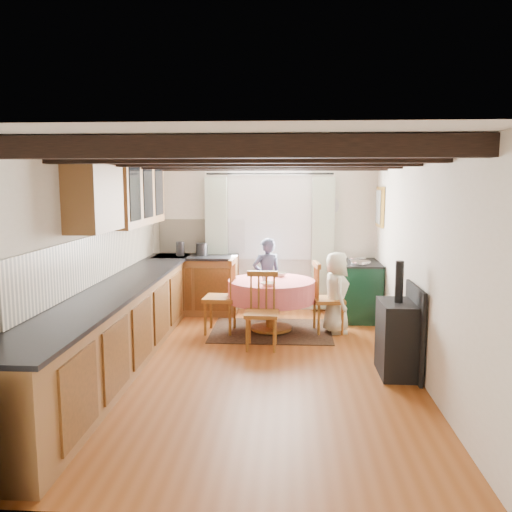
# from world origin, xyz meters

# --- Properties ---
(floor) EXTENTS (3.60, 5.50, 0.00)m
(floor) POSITION_xyz_m (0.00, 0.00, 0.00)
(floor) COLOR brown
(floor) RESTS_ON ground
(ceiling) EXTENTS (3.60, 5.50, 0.00)m
(ceiling) POSITION_xyz_m (0.00, 0.00, 2.40)
(ceiling) COLOR white
(ceiling) RESTS_ON ground
(wall_back) EXTENTS (3.60, 0.00, 2.40)m
(wall_back) POSITION_xyz_m (0.00, 2.75, 1.20)
(wall_back) COLOR silver
(wall_back) RESTS_ON ground
(wall_front) EXTENTS (3.60, 0.00, 2.40)m
(wall_front) POSITION_xyz_m (0.00, -2.75, 1.20)
(wall_front) COLOR silver
(wall_front) RESTS_ON ground
(wall_left) EXTENTS (0.00, 5.50, 2.40)m
(wall_left) POSITION_xyz_m (-1.80, 0.00, 1.20)
(wall_left) COLOR silver
(wall_left) RESTS_ON ground
(wall_right) EXTENTS (0.00, 5.50, 2.40)m
(wall_right) POSITION_xyz_m (1.80, 0.00, 1.20)
(wall_right) COLOR silver
(wall_right) RESTS_ON ground
(beam_a) EXTENTS (3.60, 0.16, 0.16)m
(beam_a) POSITION_xyz_m (0.00, -2.00, 2.31)
(beam_a) COLOR black
(beam_a) RESTS_ON ceiling
(beam_b) EXTENTS (3.60, 0.16, 0.16)m
(beam_b) POSITION_xyz_m (0.00, -1.00, 2.31)
(beam_b) COLOR black
(beam_b) RESTS_ON ceiling
(beam_c) EXTENTS (3.60, 0.16, 0.16)m
(beam_c) POSITION_xyz_m (0.00, 0.00, 2.31)
(beam_c) COLOR black
(beam_c) RESTS_ON ceiling
(beam_d) EXTENTS (3.60, 0.16, 0.16)m
(beam_d) POSITION_xyz_m (0.00, 1.00, 2.31)
(beam_d) COLOR black
(beam_d) RESTS_ON ceiling
(beam_e) EXTENTS (3.60, 0.16, 0.16)m
(beam_e) POSITION_xyz_m (0.00, 2.00, 2.31)
(beam_e) COLOR black
(beam_e) RESTS_ON ceiling
(splash_left) EXTENTS (0.02, 4.50, 0.55)m
(splash_left) POSITION_xyz_m (-1.78, 0.30, 1.20)
(splash_left) COLOR beige
(splash_left) RESTS_ON wall_left
(splash_back) EXTENTS (1.40, 0.02, 0.55)m
(splash_back) POSITION_xyz_m (-1.00, 2.73, 1.20)
(splash_back) COLOR beige
(splash_back) RESTS_ON wall_back
(base_cabinet_left) EXTENTS (0.60, 5.30, 0.88)m
(base_cabinet_left) POSITION_xyz_m (-1.50, 0.00, 0.44)
(base_cabinet_left) COLOR brown
(base_cabinet_left) RESTS_ON floor
(base_cabinet_back) EXTENTS (1.30, 0.60, 0.88)m
(base_cabinet_back) POSITION_xyz_m (-1.05, 2.45, 0.44)
(base_cabinet_back) COLOR brown
(base_cabinet_back) RESTS_ON floor
(worktop_left) EXTENTS (0.64, 5.30, 0.04)m
(worktop_left) POSITION_xyz_m (-1.48, 0.00, 0.90)
(worktop_left) COLOR black
(worktop_left) RESTS_ON base_cabinet_left
(worktop_back) EXTENTS (1.30, 0.64, 0.04)m
(worktop_back) POSITION_xyz_m (-1.05, 2.43, 0.90)
(worktop_back) COLOR black
(worktop_back) RESTS_ON base_cabinet_back
(wall_cabinet_glass) EXTENTS (0.34, 1.80, 0.90)m
(wall_cabinet_glass) POSITION_xyz_m (-1.63, 1.20, 1.95)
(wall_cabinet_glass) COLOR brown
(wall_cabinet_glass) RESTS_ON wall_left
(wall_cabinet_solid) EXTENTS (0.34, 0.90, 0.70)m
(wall_cabinet_solid) POSITION_xyz_m (-1.63, -0.30, 1.90)
(wall_cabinet_solid) COLOR brown
(wall_cabinet_solid) RESTS_ON wall_left
(window_frame) EXTENTS (1.34, 0.03, 1.54)m
(window_frame) POSITION_xyz_m (0.10, 2.73, 1.60)
(window_frame) COLOR white
(window_frame) RESTS_ON wall_back
(window_pane) EXTENTS (1.20, 0.01, 1.40)m
(window_pane) POSITION_xyz_m (0.10, 2.74, 1.60)
(window_pane) COLOR white
(window_pane) RESTS_ON wall_back
(curtain_left) EXTENTS (0.35, 0.10, 2.10)m
(curtain_left) POSITION_xyz_m (-0.75, 2.65, 1.10)
(curtain_left) COLOR silver
(curtain_left) RESTS_ON wall_back
(curtain_right) EXTENTS (0.35, 0.10, 2.10)m
(curtain_right) POSITION_xyz_m (0.95, 2.65, 1.10)
(curtain_right) COLOR silver
(curtain_right) RESTS_ON wall_back
(curtain_rod) EXTENTS (2.00, 0.03, 0.03)m
(curtain_rod) POSITION_xyz_m (0.10, 2.65, 2.20)
(curtain_rod) COLOR black
(curtain_rod) RESTS_ON wall_back
(wall_picture) EXTENTS (0.04, 0.50, 0.60)m
(wall_picture) POSITION_xyz_m (1.77, 2.30, 1.70)
(wall_picture) COLOR gold
(wall_picture) RESTS_ON wall_right
(wall_plate) EXTENTS (0.30, 0.02, 0.30)m
(wall_plate) POSITION_xyz_m (1.05, 2.72, 1.70)
(wall_plate) COLOR silver
(wall_plate) RESTS_ON wall_back
(rug) EXTENTS (1.66, 1.29, 0.01)m
(rug) POSITION_xyz_m (0.17, 1.45, 0.01)
(rug) COLOR black
(rug) RESTS_ON floor
(dining_table) EXTENTS (1.20, 1.20, 0.72)m
(dining_table) POSITION_xyz_m (0.17, 1.45, 0.36)
(dining_table) COLOR #DC6D70
(dining_table) RESTS_ON floor
(chair_near) EXTENTS (0.42, 0.44, 0.96)m
(chair_near) POSITION_xyz_m (0.08, 0.66, 0.48)
(chair_near) COLOR #995E1E
(chair_near) RESTS_ON floor
(chair_left) EXTENTS (0.50, 0.48, 1.04)m
(chair_left) POSITION_xyz_m (-0.53, 1.35, 0.52)
(chair_left) COLOR #995E1E
(chair_left) RESTS_ON floor
(chair_right) EXTENTS (0.49, 0.48, 0.99)m
(chair_right) POSITION_xyz_m (0.96, 1.45, 0.49)
(chair_right) COLOR #995E1E
(chair_right) RESTS_ON floor
(aga_range) EXTENTS (0.62, 0.96, 0.89)m
(aga_range) POSITION_xyz_m (1.47, 2.27, 0.44)
(aga_range) COLOR black
(aga_range) RESTS_ON floor
(cast_iron_stove) EXTENTS (0.37, 0.62, 1.24)m
(cast_iron_stove) POSITION_xyz_m (1.58, -0.16, 0.62)
(cast_iron_stove) COLOR black
(cast_iron_stove) RESTS_ON floor
(child_far) EXTENTS (0.51, 0.41, 1.23)m
(child_far) POSITION_xyz_m (0.08, 2.26, 0.61)
(child_far) COLOR #2F364D
(child_far) RESTS_ON floor
(child_right) EXTENTS (0.42, 0.59, 1.12)m
(child_right) POSITION_xyz_m (1.07, 1.44, 0.56)
(child_right) COLOR beige
(child_right) RESTS_ON floor
(bowl_a) EXTENTS (0.25, 0.25, 0.05)m
(bowl_a) POSITION_xyz_m (0.15, 1.03, 0.75)
(bowl_a) COLOR silver
(bowl_a) RESTS_ON dining_table
(bowl_b) EXTENTS (0.24, 0.24, 0.05)m
(bowl_b) POSITION_xyz_m (0.29, 1.74, 0.75)
(bowl_b) COLOR silver
(bowl_b) RESTS_ON dining_table
(cup) EXTENTS (0.12, 0.12, 0.10)m
(cup) POSITION_xyz_m (0.09, 1.38, 0.77)
(cup) COLOR silver
(cup) RESTS_ON dining_table
(canister_tall) EXTENTS (0.13, 0.13, 0.23)m
(canister_tall) POSITION_xyz_m (-1.29, 2.38, 1.03)
(canister_tall) COLOR #262628
(canister_tall) RESTS_ON worktop_back
(canister_wide) EXTENTS (0.18, 0.18, 0.20)m
(canister_wide) POSITION_xyz_m (-0.96, 2.44, 1.02)
(canister_wide) COLOR #262628
(canister_wide) RESTS_ON worktop_back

